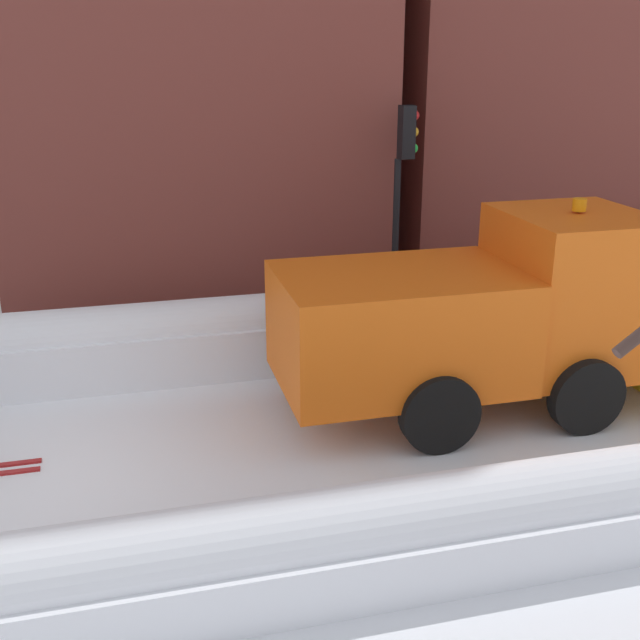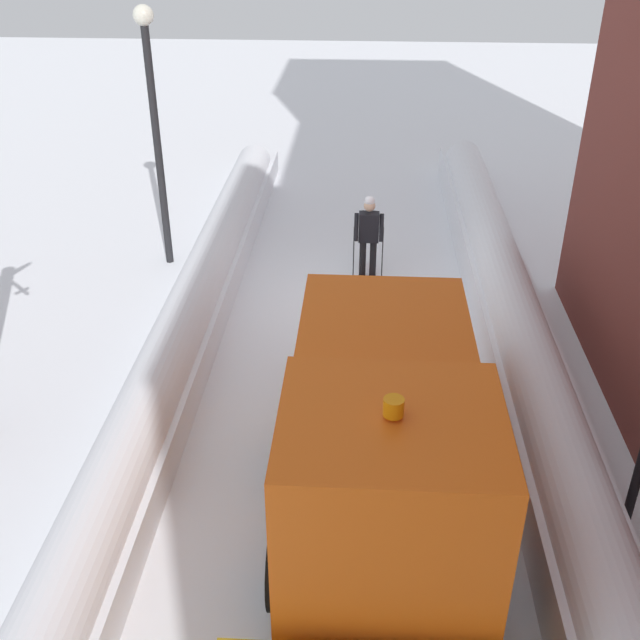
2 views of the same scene
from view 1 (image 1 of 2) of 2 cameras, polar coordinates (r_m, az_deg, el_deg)
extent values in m
cube|color=white|center=(15.66, 20.56, 0.58)|extent=(1.10, 36.00, 0.84)
cylinder|color=white|center=(15.53, 20.74, 2.04)|extent=(0.90, 34.20, 0.90)
cube|color=orange|center=(11.04, 5.78, -0.50)|extent=(2.30, 3.40, 1.60)
cube|color=orange|center=(12.10, 17.94, 2.17)|extent=(2.20, 2.00, 2.30)
cube|color=black|center=(12.51, 21.93, 4.65)|extent=(1.85, 0.06, 1.01)
cube|color=yellow|center=(13.23, 22.38, -2.43)|extent=(3.20, 0.46, 1.13)
cylinder|color=orange|center=(11.81, 18.58, 8.06)|extent=(0.20, 0.20, 0.18)
cylinder|color=black|center=(13.27, 13.73, -1.42)|extent=(0.25, 1.10, 1.10)
cylinder|color=black|center=(11.46, 19.04, -5.35)|extent=(0.25, 1.10, 1.10)
cylinder|color=black|center=(12.42, 4.71, -2.36)|extent=(0.25, 1.10, 1.10)
cylinder|color=black|center=(10.47, 8.81, -6.87)|extent=(0.25, 1.10, 1.10)
cylinder|color=black|center=(14.17, 5.55, 5.09)|extent=(0.12, 0.12, 3.32)
cube|color=black|center=(13.85, 6.40, 13.60)|extent=(0.28, 0.24, 0.90)
sphere|color=red|center=(13.87, 6.96, 14.75)|extent=(0.18, 0.18, 0.18)
sphere|color=gold|center=(13.89, 6.91, 13.60)|extent=(0.18, 0.18, 0.18)
sphere|color=green|center=(13.92, 6.87, 12.45)|extent=(0.18, 0.18, 0.18)
camera|label=2|loc=(15.45, 41.13, 22.85)|focal=42.26mm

